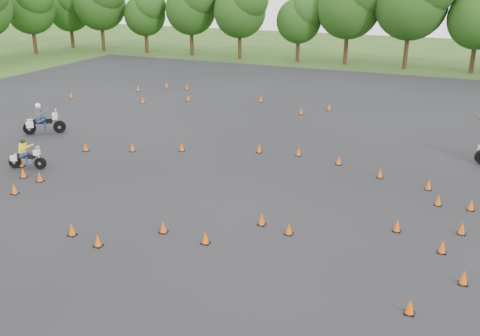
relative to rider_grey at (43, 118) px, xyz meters
name	(u,v)px	position (x,y,z in m)	size (l,w,h in m)	color
ground	(200,230)	(14.72, -7.94, -0.97)	(140.00, 140.00, 0.00)	#2D5119
asphalt_pad	(256,178)	(14.72, -1.94, -0.97)	(62.00, 62.00, 0.00)	black
treeline	(370,26)	(14.55, 27.25, 3.66)	(86.97, 32.22, 11.11)	#1F4212
traffic_cones	(239,178)	(14.20, -2.77, -0.74)	(36.76, 32.59, 0.45)	#E75609
rider_grey	(43,118)	(0.00, 0.00, 0.00)	(2.51, 0.77, 1.93)	#44464C
rider_yellow	(26,154)	(3.58, -5.24, -0.21)	(1.96, 0.60, 1.51)	yellow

